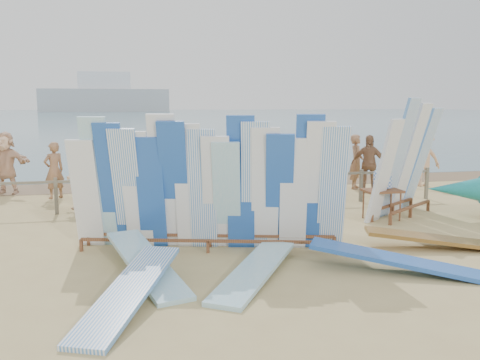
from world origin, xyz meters
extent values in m
plane|color=tan|center=(0.00, 0.00, 0.00)|extent=(160.00, 160.00, 0.00)
cube|color=slate|center=(0.00, 128.00, 0.00)|extent=(320.00, 240.00, 0.02)
cube|color=brown|center=(0.00, 7.20, 0.00)|extent=(40.00, 2.60, 0.01)
cube|color=#999EA3|center=(-12.00, 180.00, 4.02)|extent=(45.00, 8.00, 8.00)
cube|color=silver|center=(-12.00, 180.00, 11.02)|extent=(18.00, 6.00, 6.00)
cube|color=#706854|center=(0.00, 3.00, 0.80)|extent=(12.00, 0.06, 0.06)
cube|color=#706854|center=(-4.00, 3.00, 0.45)|extent=(0.08, 0.08, 0.90)
cube|color=#706854|center=(-2.00, 3.00, 0.45)|extent=(0.08, 0.08, 0.90)
cube|color=#706854|center=(0.00, 3.00, 0.45)|extent=(0.08, 0.08, 0.90)
cube|color=#706854|center=(2.00, 3.00, 0.45)|extent=(0.08, 0.08, 0.90)
cube|color=#706854|center=(4.00, 3.00, 0.45)|extent=(0.08, 0.08, 0.90)
cube|color=#706854|center=(6.00, 3.00, 0.45)|extent=(0.08, 0.08, 0.90)
cube|color=brown|center=(-0.84, -1.01, 0.22)|extent=(4.53, 1.20, 0.05)
cube|color=brown|center=(-0.74, -0.63, 0.22)|extent=(4.53, 1.20, 0.05)
cube|color=white|center=(-2.99, -0.26, 1.03)|extent=(0.61, 0.64, 2.06)
cube|color=#87C5D9|center=(-2.74, -0.32, 1.23)|extent=(0.64, 0.75, 2.46)
cube|color=#2355B2|center=(-2.49, -0.38, 1.18)|extent=(0.64, 0.78, 2.36)
cube|color=white|center=(-2.24, -0.45, 1.13)|extent=(0.65, 0.79, 2.26)
cube|color=white|center=(-2.07, -0.49, 1.10)|extent=(0.60, 0.61, 2.20)
cube|color=#2355B2|center=(-1.82, -0.55, 1.05)|extent=(0.61, 0.62, 2.11)
cube|color=white|center=(-1.57, -0.62, 1.26)|extent=(0.64, 0.74, 2.51)
cube|color=#2355B2|center=(-1.39, -0.66, 1.19)|extent=(0.66, 0.85, 2.39)
cube|color=white|center=(-1.14, -0.73, 1.17)|extent=(0.61, 0.64, 2.34)
cube|color=white|center=(-0.89, -0.79, 1.12)|extent=(0.61, 0.63, 2.25)
cube|color=white|center=(-0.64, -0.85, 1.06)|extent=(0.64, 0.74, 2.13)
cube|color=#87C5D9|center=(-0.47, -0.90, 1.01)|extent=(0.64, 0.76, 2.03)
cube|color=#2355B2|center=(-0.22, -0.96, 1.24)|extent=(0.61, 0.63, 2.48)
cube|color=white|center=(0.03, -1.03, 1.19)|extent=(0.62, 0.69, 2.38)
cube|color=white|center=(0.21, -1.07, 1.14)|extent=(0.62, 0.69, 2.28)
cube|color=#2355B2|center=(0.46, -1.14, 1.08)|extent=(0.64, 0.77, 2.17)
cube|color=white|center=(0.71, -1.20, 1.05)|extent=(0.62, 0.66, 2.10)
cube|color=#2355B2|center=(0.95, -1.26, 1.25)|extent=(0.64, 0.76, 2.51)
cube|color=white|center=(1.13, -1.31, 1.20)|extent=(0.66, 0.84, 2.39)
cube|color=white|center=(1.38, -1.37, 1.15)|extent=(0.65, 0.80, 2.31)
cube|color=brown|center=(4.28, 0.88, 0.26)|extent=(1.71, 1.24, 0.06)
cube|color=brown|center=(4.02, 1.25, 0.26)|extent=(1.71, 1.24, 0.06)
cube|color=white|center=(3.37, 0.51, 1.18)|extent=(0.82, 0.83, 2.36)
cube|color=white|center=(3.89, 0.88, 1.41)|extent=(0.91, 0.95, 2.82)
cube|color=white|center=(4.41, 1.25, 1.35)|extent=(0.92, 0.97, 2.70)
cube|color=white|center=(4.93, 1.63, 1.29)|extent=(0.93, 0.98, 2.59)
cone|color=teal|center=(5.27, 0.61, 0.70)|extent=(1.43, 0.96, 0.61)
cube|color=brown|center=(3.51, 0.85, 0.69)|extent=(0.86, 0.61, 0.05)
cube|color=white|center=(3.51, 0.85, 0.94)|extent=(0.45, 0.03, 0.40)
cube|color=white|center=(-2.21, -3.23, 0.00)|extent=(1.53, 2.70, 0.44)
cube|color=brown|center=(3.44, -1.60, 0.00)|extent=(2.74, 1.33, 0.34)
cube|color=#2355B2|center=(1.95, -2.67, 0.00)|extent=(2.63, 1.76, 0.42)
cube|color=#87C5D9|center=(-1.96, -2.03, 0.00)|extent=(1.30, 2.73, 0.42)
cube|color=#87C5D9|center=(-0.32, -2.46, 0.00)|extent=(1.91, 2.58, 0.23)
cube|color=red|center=(1.02, 4.14, 0.35)|extent=(0.78, 0.76, 0.05)
cube|color=red|center=(1.15, 4.37, 0.65)|extent=(0.60, 0.44, 0.59)
cube|color=red|center=(0.45, 3.95, 0.30)|extent=(0.57, 0.53, 0.05)
cube|color=red|center=(0.42, 4.18, 0.57)|extent=(0.54, 0.21, 0.52)
cube|color=red|center=(2.11, 3.93, 0.61)|extent=(0.70, 0.93, 0.61)
cube|color=red|center=(2.02, 4.25, 0.99)|extent=(0.53, 0.31, 0.38)
imported|color=#8C6042|center=(-0.40, 5.50, 0.78)|extent=(0.67, 0.99, 1.55)
imported|color=#8C6042|center=(4.79, 5.07, 0.86)|extent=(0.64, 0.72, 1.73)
imported|color=beige|center=(-5.88, 6.36, 0.94)|extent=(1.82, 1.15, 1.87)
imported|color=beige|center=(1.43, 6.09, 0.90)|extent=(0.63, 1.69, 1.79)
imported|color=tan|center=(7.17, 5.13, 0.89)|extent=(1.20, 0.63, 1.78)
imported|color=#8C6042|center=(-4.36, 5.26, 0.81)|extent=(0.67, 0.60, 1.62)
imported|color=tan|center=(1.36, 4.86, 0.84)|extent=(0.92, 0.71, 1.69)
imported|color=beige|center=(2.53, 3.72, 0.92)|extent=(0.94, 0.55, 1.84)
imported|color=#8C6042|center=(4.83, 4.31, 0.88)|extent=(1.09, 0.99, 1.76)
imported|color=beige|center=(-3.60, 3.67, 0.80)|extent=(0.61, 0.86, 1.60)
imported|color=tan|center=(-0.89, 5.66, 0.85)|extent=(1.08, 1.10, 1.69)
camera|label=1|loc=(-2.08, -9.84, 2.67)|focal=38.00mm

